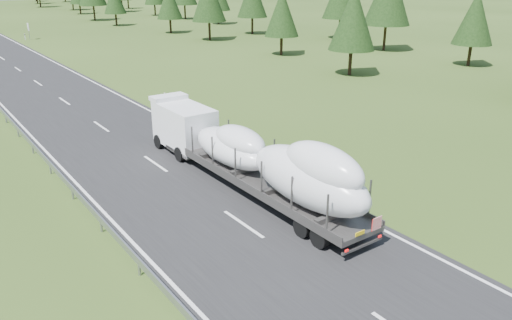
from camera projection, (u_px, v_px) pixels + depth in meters
highway_sign at (28, 28)px, 79.09m from camera, size 0.08×0.90×2.60m
boat_truck at (253, 155)px, 24.60m from camera, size 2.43×17.21×3.90m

